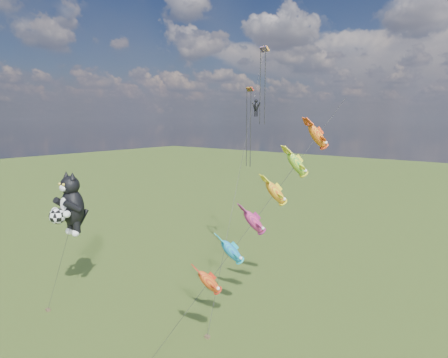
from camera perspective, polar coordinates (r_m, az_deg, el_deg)
The scene contains 4 objects.
ground at distance 36.50m, azimuth -15.75°, elevation -19.04°, with size 300.00×300.00×0.00m, color #263F0F.
cat_kite_rig at distance 37.12m, azimuth -22.45°, elevation -3.52°, with size 2.72×4.16×12.31m.
fish_windsock_rig at distance 28.15m, azimuth 6.14°, elevation -4.34°, with size 8.13×13.86×18.69m.
parafoil_rig at distance 41.27m, azimuth 4.85°, elevation 11.19°, with size 6.33×16.68×25.06m.
Camera 1 is at (26.65, -18.23, 17.01)m, focal length 30.00 mm.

